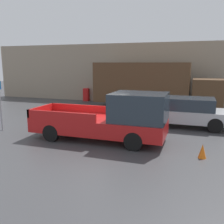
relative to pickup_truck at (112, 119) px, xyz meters
The scene contains 8 objects.
ground_plane 1.62m from the pickup_truck, 138.79° to the left, with size 60.00×60.00×0.00m, color #3D3D3F.
building_wall 10.68m from the pickup_truck, 95.31° to the left, with size 28.00×0.15×4.89m.
pickup_truck is the anchor object (origin of this frame).
car 4.62m from the pickup_truck, 51.26° to the left, with size 4.58×1.93×1.52m.
delivery_truck 8.22m from the pickup_truck, 88.67° to the left, with size 8.81×2.39×3.32m.
parking_sign 5.68m from the pickup_truck, behind, with size 0.30×0.07×2.54m.
newspaper_box 11.77m from the pickup_truck, 119.81° to the left, with size 0.45×0.40×1.11m.
traffic_cone 3.82m from the pickup_truck, 13.50° to the right, with size 0.28×0.28×0.51m.
Camera 1 is at (4.30, -10.57, 3.26)m, focal length 40.00 mm.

